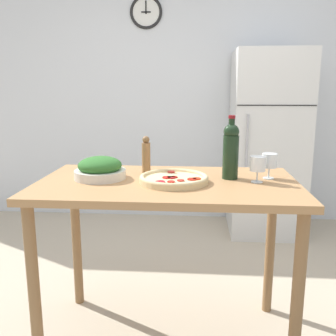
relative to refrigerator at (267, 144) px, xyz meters
name	(u,v)px	position (x,y,z in m)	size (l,w,h in m)	color
wall_back	(183,95)	(-0.81, 0.38, 0.45)	(6.40, 0.08, 2.60)	silver
refrigerator	(267,144)	(0.00, 0.00, 0.00)	(0.67, 0.68, 1.71)	silver
prep_counter	(167,204)	(-0.81, -1.71, -0.07)	(1.33, 0.75, 0.91)	#A87A4C
wine_bottle	(231,150)	(-0.49, -1.63, 0.20)	(0.08, 0.08, 0.33)	black
wine_glass_near	(258,165)	(-0.36, -1.70, 0.14)	(0.08, 0.08, 0.13)	silver
wine_glass_far	(269,161)	(-0.29, -1.62, 0.14)	(0.08, 0.08, 0.13)	silver
pepper_mill	(146,156)	(-0.94, -1.55, 0.15)	(0.05, 0.05, 0.21)	olive
salad_bowl	(100,169)	(-1.17, -1.68, 0.10)	(0.27, 0.27, 0.12)	silver
homemade_pizza	(174,179)	(-0.78, -1.74, 0.07)	(0.35, 0.35, 0.04)	#DBC189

